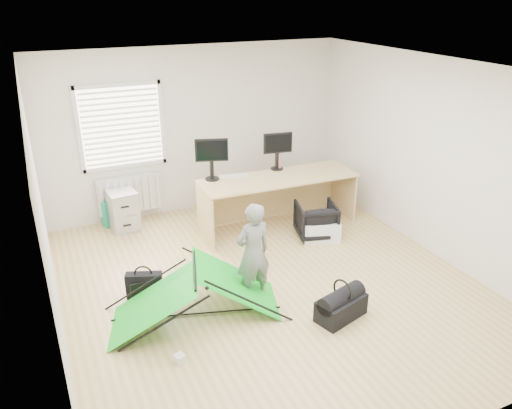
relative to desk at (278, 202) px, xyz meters
name	(u,v)px	position (x,y,z in m)	size (l,w,h in m)	color
ground	(269,283)	(-0.86, -1.45, -0.42)	(5.50, 5.50, 0.00)	tan
back_wall	(196,130)	(-0.86, 1.30, 0.93)	(5.00, 0.02, 2.70)	silver
window	(121,127)	(-2.06, 1.26, 1.13)	(1.20, 0.06, 1.20)	silver
radiator	(129,194)	(-2.06, 1.22, 0.03)	(1.00, 0.12, 0.60)	silver
desk	(278,202)	(0.00, 0.00, 0.00)	(2.44, 0.78, 0.83)	tan
filing_cabinet	(122,209)	(-2.23, 0.98, -0.10)	(0.41, 0.54, 0.63)	#AEB0B4
monitor_left	(212,165)	(-0.96, 0.34, 0.65)	(0.49, 0.11, 0.47)	black
monitor_right	(277,156)	(0.14, 0.34, 0.64)	(0.46, 0.10, 0.44)	black
keyboard	(234,176)	(-0.61, 0.31, 0.43)	(0.46, 0.16, 0.02)	beige
thermos	(279,160)	(0.18, 0.35, 0.55)	(0.08, 0.08, 0.27)	#AB5F76
office_chair	(316,220)	(0.37, -0.54, -0.15)	(0.57, 0.59, 0.54)	black
person	(253,253)	(-1.18, -1.66, 0.21)	(0.46, 0.30, 1.26)	slate
kite	(196,293)	(-1.92, -1.70, -0.11)	(1.96, 0.86, 0.61)	#11BC23
storage_crate	(320,229)	(0.39, -0.65, -0.26)	(0.55, 0.38, 0.31)	white
tote_bag	(113,212)	(-2.35, 1.17, -0.20)	(0.36, 0.16, 0.42)	#1F9571
laptop_bag	(144,285)	(-2.38, -1.08, -0.25)	(0.44, 0.13, 0.33)	black
white_box	(180,359)	(-2.34, -2.40, -0.37)	(0.09, 0.09, 0.09)	silver
duffel_bag	(341,308)	(-0.43, -2.44, -0.29)	(0.60, 0.31, 0.26)	black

